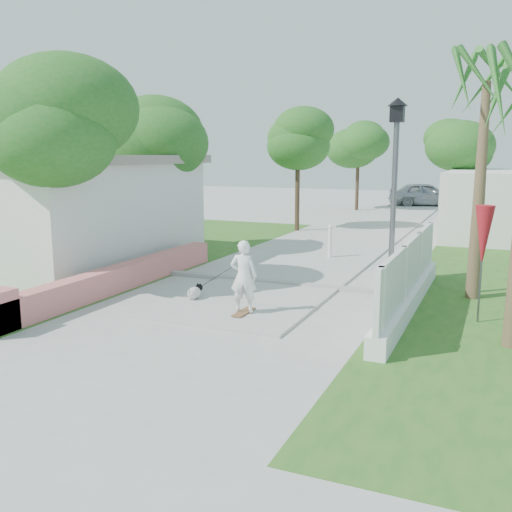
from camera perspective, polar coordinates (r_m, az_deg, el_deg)
The scene contains 19 objects.
ground at distance 9.34m, azimuth -11.55°, elevation -10.46°, with size 90.00×90.00×0.00m, color #B7B7B2.
path_strip at distance 27.79m, azimuth 12.72°, elevation 3.25°, with size 3.20×36.00×0.06m, color #B7B7B2.
curb at distance 14.44m, azimuth 2.17°, elevation -2.68°, with size 6.50×0.25×0.10m, color #999993.
grass_left at distance 19.64m, azimuth -15.00°, elevation 0.28°, with size 8.00×20.00×0.01m, color #2B5F1E.
pink_wall at distance 13.90m, azimuth -14.41°, elevation -2.40°, with size 0.45×8.20×0.80m.
house_left at distance 18.61m, azimuth -21.49°, elevation 4.46°, with size 8.40×7.40×3.23m.
lattice_fence at distance 12.54m, azimuth 15.12°, elevation -2.69°, with size 0.35×7.00×1.50m.
street_lamp at distance 12.84m, azimuth 13.63°, elevation 6.16°, with size 0.44×0.44×4.44m.
bollard at distance 18.01m, azimuth 7.40°, elevation 1.54°, with size 0.14×0.14×1.09m.
patio_umbrella at distance 11.73m, azimuth 21.79°, elevation 1.73°, with size 0.36×0.36×2.30m.
tree_left_near at distance 13.93m, azimuth -20.46°, elevation 11.86°, with size 3.60×3.60×5.28m.
tree_left_mid at distance 18.85m, azimuth -10.89°, elevation 10.71°, with size 3.20×3.20×4.85m.
tree_path_left at distance 24.48m, azimuth 4.25°, elevation 11.46°, with size 3.40×3.40×5.23m.
tree_path_right at distance 27.17m, azimuth 19.79°, elevation 10.08°, with size 3.00×3.00×4.79m.
tree_path_far at distance 34.03m, azimuth 10.23°, elevation 10.96°, with size 3.20×3.20×5.17m.
palm_far at distance 13.69m, azimuth 22.01°, elevation 14.59°, with size 1.80×1.80×5.30m.
skateboarder at distance 12.06m, azimuth -3.31°, elevation -2.09°, with size 1.81×1.20×1.56m.
dog at distance 12.86m, azimuth -6.14°, elevation -3.61°, with size 0.30×0.57×0.39m.
parked_car at distance 37.54m, azimuth 16.57°, elevation 5.94°, with size 1.79×4.44×1.51m, color #B2B4BA.
Camera 1 is at (5.09, -7.12, 3.26)m, focal length 40.00 mm.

